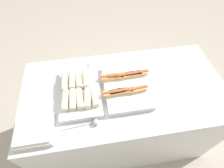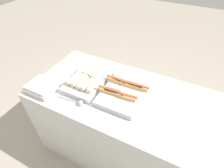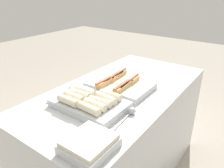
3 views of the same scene
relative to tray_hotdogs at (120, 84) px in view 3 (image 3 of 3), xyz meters
The scene contains 6 objects.
counter 0.49m from the tray_hotdogs, 109.75° to the right, with size 1.67×0.84×0.91m.
tray_hotdogs is the anchor object (origin of this frame).
tray_wraps 0.36m from the tray_hotdogs, behind, with size 0.31×0.48×0.10m.
tray_side_front 0.73m from the tray_hotdogs, 157.64° to the right, with size 0.25×0.22×0.07m.
serving_spoon_near 0.40m from the tray_hotdogs, 136.32° to the right, with size 0.26×0.05×0.05m.
serving_spoon_far 0.39m from the tray_hotdogs, 137.22° to the left, with size 0.26×0.05×0.05m.
Camera 3 is at (-1.30, -0.86, 1.66)m, focal length 35.00 mm.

